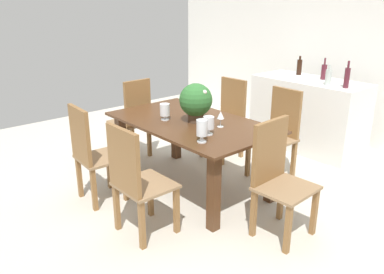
# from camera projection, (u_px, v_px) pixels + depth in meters

# --- Properties ---
(ground_plane) EXTENTS (7.04, 7.04, 0.00)m
(ground_plane) POSITION_uv_depth(u_px,v_px,m) (200.00, 183.00, 4.44)
(ground_plane) COLOR beige
(back_wall) EXTENTS (6.40, 0.10, 2.60)m
(back_wall) POSITION_uv_depth(u_px,v_px,m) (335.00, 49.00, 5.60)
(back_wall) COLOR white
(back_wall) RESTS_ON ground
(dining_table) EXTENTS (1.78, 1.05, 0.76)m
(dining_table) POSITION_uv_depth(u_px,v_px,m) (191.00, 134.00, 4.15)
(dining_table) COLOR #4C2D19
(dining_table) RESTS_ON ground
(chair_near_left) EXTENTS (0.46, 0.44, 1.01)m
(chair_near_left) POSITION_uv_depth(u_px,v_px,m) (90.00, 151.00, 3.87)
(chair_near_left) COLOR brown
(chair_near_left) RESTS_ON ground
(chair_far_left) EXTENTS (0.45, 0.46, 1.02)m
(chair_far_left) POSITION_uv_depth(u_px,v_px,m) (228.00, 115.00, 5.06)
(chair_far_left) COLOR brown
(chair_far_left) RESTS_ON ground
(chair_far_right) EXTENTS (0.44, 0.47, 1.02)m
(chair_far_right) POSITION_uv_depth(u_px,v_px,m) (279.00, 130.00, 4.49)
(chair_far_right) COLOR brown
(chair_far_right) RESTS_ON ground
(chair_near_right) EXTENTS (0.47, 0.45, 1.01)m
(chair_near_right) POSITION_uv_depth(u_px,v_px,m) (135.00, 177.00, 3.28)
(chair_near_right) COLOR brown
(chair_near_right) RESTS_ON ground
(chair_foot_end) EXTENTS (0.44, 0.50, 1.02)m
(chair_foot_end) POSITION_uv_depth(u_px,v_px,m) (277.00, 173.00, 3.36)
(chair_foot_end) COLOR brown
(chair_foot_end) RESTS_ON ground
(chair_head_end) EXTENTS (0.48, 0.42, 1.04)m
(chair_head_end) POSITION_uv_depth(u_px,v_px,m) (134.00, 116.00, 4.98)
(chair_head_end) COLOR brown
(chair_head_end) RESTS_ON ground
(flower_centerpiece) EXTENTS (0.34, 0.34, 0.40)m
(flower_centerpiece) POSITION_uv_depth(u_px,v_px,m) (196.00, 101.00, 4.01)
(flower_centerpiece) COLOR #4C3828
(flower_centerpiece) RESTS_ON dining_table
(crystal_vase_left) EXTENTS (0.10, 0.10, 0.21)m
(crystal_vase_left) POSITION_uv_depth(u_px,v_px,m) (202.00, 129.00, 3.46)
(crystal_vase_left) COLOR silver
(crystal_vase_left) RESTS_ON dining_table
(crystal_vase_center_near) EXTENTS (0.10, 0.10, 0.18)m
(crystal_vase_center_near) POSITION_uv_depth(u_px,v_px,m) (165.00, 110.00, 4.11)
(crystal_vase_center_near) COLOR silver
(crystal_vase_center_near) RESTS_ON dining_table
(crystal_vase_right) EXTENTS (0.10, 0.10, 0.18)m
(crystal_vase_right) POSITION_uv_depth(u_px,v_px,m) (209.00, 123.00, 3.66)
(crystal_vase_right) COLOR silver
(crystal_vase_right) RESTS_ON dining_table
(wine_glass) EXTENTS (0.07, 0.07, 0.16)m
(wine_glass) POSITION_uv_depth(u_px,v_px,m) (221.00, 116.00, 3.88)
(wine_glass) COLOR silver
(wine_glass) RESTS_ON dining_table
(kitchen_counter) EXTENTS (1.50, 0.68, 0.96)m
(kitchen_counter) POSITION_uv_depth(u_px,v_px,m) (308.00, 114.00, 5.37)
(kitchen_counter) COLOR silver
(kitchen_counter) RESTS_ON ground
(wine_bottle_tall) EXTENTS (0.07, 0.07, 0.28)m
(wine_bottle_tall) POSITION_uv_depth(u_px,v_px,m) (324.00, 72.00, 5.19)
(wine_bottle_tall) COLOR #511E28
(wine_bottle_tall) RESTS_ON kitchen_counter
(wine_bottle_dark) EXTENTS (0.06, 0.06, 0.32)m
(wine_bottle_dark) POSITION_uv_depth(u_px,v_px,m) (347.00, 77.00, 4.68)
(wine_bottle_dark) COLOR #511E28
(wine_bottle_dark) RESTS_ON kitchen_counter
(wine_bottle_green) EXTENTS (0.07, 0.07, 0.26)m
(wine_bottle_green) POSITION_uv_depth(u_px,v_px,m) (299.00, 67.00, 5.50)
(wine_bottle_green) COLOR black
(wine_bottle_green) RESTS_ON kitchen_counter
(wine_bottle_amber) EXTENTS (0.07, 0.07, 0.25)m
(wine_bottle_amber) POSITION_uv_depth(u_px,v_px,m) (328.00, 77.00, 4.85)
(wine_bottle_amber) COLOR #B2BFB7
(wine_bottle_amber) RESTS_ON kitchen_counter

